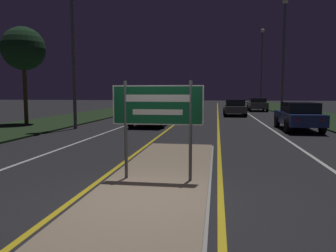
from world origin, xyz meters
name	(u,v)px	position (x,y,z in m)	size (l,w,h in m)	color
ground_plane	(147,201)	(0.00, 0.00, 0.00)	(160.00, 160.00, 0.00)	#232326
median_island	(158,182)	(0.00, 1.15, 0.04)	(2.31, 10.03, 0.10)	#999993
verge_left	(86,116)	(-9.50, 20.00, 0.04)	(5.00, 100.00, 0.08)	#1E3319
verge_right	(329,119)	(9.50, 20.00, 0.04)	(5.00, 100.00, 0.08)	#1E3319
centre_line_yellow_left	(189,114)	(-1.35, 25.00, 0.00)	(0.12, 70.00, 0.01)	gold
centre_line_yellow_right	(218,114)	(1.35, 25.00, 0.00)	(0.12, 70.00, 0.01)	gold
lane_line_white_left	(159,114)	(-4.20, 25.00, 0.00)	(0.12, 70.00, 0.01)	silver
lane_line_white_right	(249,114)	(4.20, 25.00, 0.00)	(0.12, 70.00, 0.01)	silver
edge_line_white_left	(129,113)	(-7.20, 25.00, 0.00)	(0.10, 70.00, 0.01)	silver
edge_line_white_right	(283,115)	(7.20, 25.00, 0.00)	(0.10, 70.00, 0.01)	silver
highway_sign	(158,110)	(0.00, 1.15, 1.61)	(1.96, 0.07, 2.13)	#56565B
streetlight_right_near	(284,46)	(6.32, 21.19, 5.62)	(0.46, 0.46, 9.24)	#56565B
streetlight_right_far	(262,61)	(6.65, 36.50, 5.88)	(0.46, 0.46, 9.79)	#56565B
car_receding_0	(298,115)	(5.50, 12.27, 0.79)	(1.84, 4.60, 1.48)	navy
car_receding_1	(235,107)	(2.77, 23.12, 0.73)	(1.90, 4.57, 1.41)	#4C514C
car_receding_2	(257,104)	(5.57, 30.85, 0.74)	(1.97, 4.47, 1.40)	#4C514C
car_approaching_0	(151,113)	(-2.62, 13.40, 0.79)	(2.02, 4.14, 1.52)	black
roadside_palm_left	(23,49)	(-10.36, 12.87, 4.60)	(2.59, 2.59, 5.85)	#4C3823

